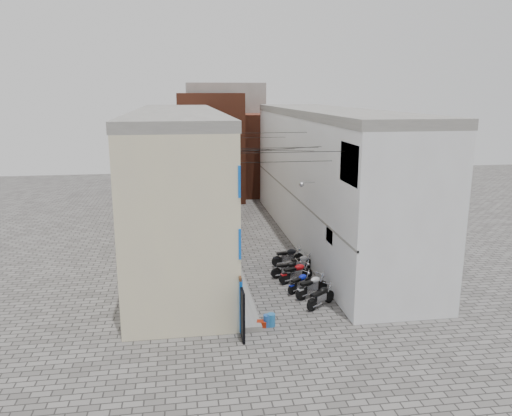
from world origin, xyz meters
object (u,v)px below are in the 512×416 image
water_jug_far (271,320)px  motorcycle_c (300,281)px  person_a (235,266)px  motorcycle_b (312,285)px  person_b (231,258)px  motorcycle_a (321,295)px  motorcycle_f (301,261)px  water_jug_near (267,321)px  motorcycle_e (288,268)px  red_crate (262,324)px  motorcycle_g (288,256)px  motorcycle_d (296,272)px

water_jug_far → motorcycle_c: bearing=59.1°
person_a → motorcycle_c: bearing=-130.6°
motorcycle_b → person_b: size_ratio=1.28×
motorcycle_a → motorcycle_c: motorcycle_a is taller
motorcycle_a → person_a: bearing=-170.4°
motorcycle_a → motorcycle_f: bearing=141.2°
person_a → water_jug_near: person_a is taller
motorcycle_c → motorcycle_f: 3.23m
person_a → person_b: size_ratio=0.86×
person_a → water_jug_near: (0.84, -5.34, -0.69)m
motorcycle_f → person_b: (-4.11, -0.50, 0.57)m
motorcycle_e → red_crate: bearing=-26.9°
motorcycle_f → water_jug_near: motorcycle_f is taller
motorcycle_b → water_jug_far: size_ratio=3.68×
person_a → motorcycle_g: bearing=-69.6°
person_a → water_jug_far: (1.02, -5.34, -0.67)m
motorcycle_b → motorcycle_e: (-0.64, 2.76, -0.05)m
motorcycle_d → motorcycle_f: bearing=139.3°
motorcycle_a → water_jug_near: size_ratio=3.69×
motorcycle_b → motorcycle_f: bearing=144.7°
motorcycle_c → red_crate: (-2.63, -3.68, -0.39)m
water_jug_near → red_crate: water_jug_near is taller
motorcycle_e → person_b: 3.21m
motorcycle_g → red_crate: size_ratio=4.92×
motorcycle_b → person_b: (-3.74, 3.40, 0.46)m
motorcycle_d → red_crate: bearing=-48.2°
motorcycle_f → person_b: 4.18m
motorcycle_d → water_jug_far: (-2.27, -4.94, -0.31)m
motorcycle_d → red_crate: (-2.70, -4.94, -0.47)m
motorcycle_e → water_jug_far: 6.01m
person_b → water_jug_far: 6.46m
person_b → red_crate: person_b is taller
motorcycle_b → motorcycle_d: 2.06m
motorcycle_a → motorcycle_f: motorcycle_a is taller
motorcycle_c → motorcycle_f: bearing=129.2°
red_crate → motorcycle_e: bearing=66.9°
motorcycle_a → water_jug_near: 3.36m
person_a → motorcycle_d: bearing=-110.4°
motorcycle_a → motorcycle_c: bearing=158.7°
motorcycle_d → motorcycle_e: size_ratio=1.08×
motorcycle_a → red_crate: bearing=-98.2°
motorcycle_e → person_b: size_ratio=1.18×
motorcycle_c → motorcycle_f: (0.79, 3.13, -0.03)m
motorcycle_b → motorcycle_d: (-0.35, 2.03, -0.01)m
motorcycle_f → motorcycle_e: bearing=-60.1°
motorcycle_e → person_b: person_b is taller
motorcycle_c → person_a: (-3.22, 1.66, 0.43)m
person_a → red_crate: (0.60, -5.34, -0.82)m
motorcycle_c → red_crate: motorcycle_c is taller
motorcycle_g → water_jug_far: size_ratio=3.64×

